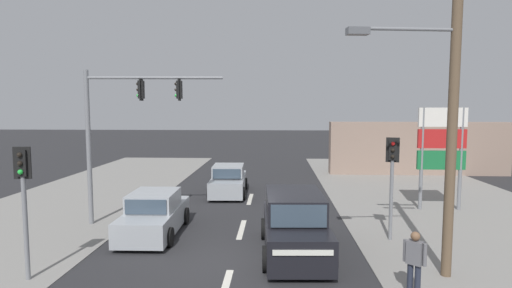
% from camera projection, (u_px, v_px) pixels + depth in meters
% --- Properties ---
extents(ground_plane, '(140.00, 140.00, 0.00)m').
position_uv_depth(ground_plane, '(233.00, 259.00, 12.02)').
color(ground_plane, '#28282B').
extents(lane_dash_mid, '(0.20, 2.40, 0.01)m').
position_uv_depth(lane_dash_mid, '(242.00, 229.00, 15.01)').
color(lane_dash_mid, silver).
rests_on(lane_dash_mid, ground).
extents(lane_dash_far, '(0.20, 2.40, 0.01)m').
position_uv_depth(lane_dash_far, '(250.00, 199.00, 19.98)').
color(lane_dash_far, silver).
rests_on(lane_dash_far, ground).
extents(kerb_right_verge, '(10.00, 44.00, 0.02)m').
position_uv_depth(kerb_right_verge, '(502.00, 242.00, 13.57)').
color(kerb_right_verge, gray).
rests_on(kerb_right_verge, ground).
extents(kerb_left_verge, '(8.00, 40.00, 0.02)m').
position_uv_depth(kerb_left_verge, '(38.00, 219.00, 16.42)').
color(kerb_left_verge, gray).
rests_on(kerb_left_verge, ground).
extents(utility_pole_foreground_right, '(3.77, 0.65, 9.10)m').
position_uv_depth(utility_pole_foreground_right, '(448.00, 94.00, 10.37)').
color(utility_pole_foreground_right, brown).
rests_on(utility_pole_foreground_right, ground).
extents(traffic_signal_mast, '(5.28, 0.53, 6.00)m').
position_uv_depth(traffic_signal_mast, '(121.00, 119.00, 15.32)').
color(traffic_signal_mast, slate).
rests_on(traffic_signal_mast, ground).
extents(pedestal_signal_right_kerb, '(0.44, 0.31, 3.56)m').
position_uv_depth(pedestal_signal_right_kerb, '(392.00, 171.00, 13.54)').
color(pedestal_signal_right_kerb, slate).
rests_on(pedestal_signal_right_kerb, ground).
extents(pedestal_signal_left_kerb, '(0.44, 0.30, 3.56)m').
position_uv_depth(pedestal_signal_left_kerb, '(24.00, 190.00, 10.35)').
color(pedestal_signal_left_kerb, slate).
rests_on(pedestal_signal_left_kerb, ground).
extents(shopping_plaza_sign, '(2.10, 0.16, 4.60)m').
position_uv_depth(shopping_plaza_sign, '(442.00, 144.00, 17.61)').
color(shopping_plaza_sign, slate).
rests_on(shopping_plaza_sign, ground).
extents(shopfront_wall_far, '(12.00, 1.00, 3.60)m').
position_uv_depth(shopfront_wall_far, '(418.00, 148.00, 27.24)').
color(shopfront_wall_far, gray).
rests_on(shopfront_wall_far, ground).
extents(suv_oncoming_mid, '(2.22, 4.62, 1.90)m').
position_uv_depth(suv_oncoming_mid, '(294.00, 225.00, 12.51)').
color(suv_oncoming_mid, black).
rests_on(suv_oncoming_mid, ground).
extents(sedan_receding_far, '(2.00, 4.29, 1.56)m').
position_uv_depth(sedan_receding_far, '(228.00, 181.00, 21.07)').
color(sedan_receding_far, '#A3A8AD').
rests_on(sedan_receding_far, ground).
extents(sedan_crossing_left, '(1.96, 4.27, 1.56)m').
position_uv_depth(sedan_crossing_left, '(155.00, 215.00, 14.39)').
color(sedan_crossing_left, '#A3A8AD').
rests_on(sedan_crossing_left, ground).
extents(pedestrian_at_kerb, '(0.45, 0.40, 1.63)m').
position_uv_depth(pedestrian_at_kerb, '(414.00, 260.00, 9.51)').
color(pedestrian_at_kerb, '#232838').
rests_on(pedestrian_at_kerb, ground).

